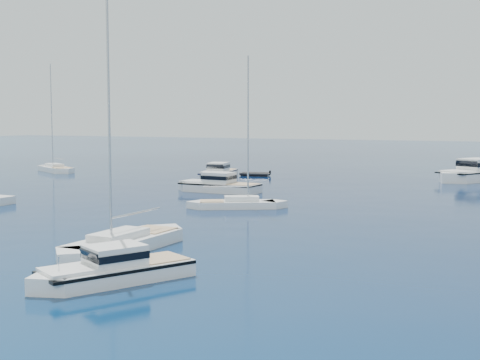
{
  "coord_description": "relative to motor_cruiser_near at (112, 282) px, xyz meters",
  "views": [
    {
      "loc": [
        21.56,
        -24.25,
        7.18
      ],
      "look_at": [
        -1.97,
        23.19,
        2.2
      ],
      "focal_mm": 48.11,
      "sensor_mm": 36.0,
      "label": 1
    }
  ],
  "objects": [
    {
      "name": "motor_cruiser_horizon",
      "position": [
        -19.89,
        46.73,
        0.0
      ],
      "size": [
        4.76,
        9.81,
        2.47
      ],
      "primitive_type": null,
      "rotation": [
        0.0,
        0.0,
        3.35
      ],
      "color": "white",
      "rests_on": "ground"
    },
    {
      "name": "motor_cruiser_centre",
      "position": [
        -12.89,
        33.61,
        0.0
      ],
      "size": [
        9.66,
        3.14,
        2.52
      ],
      "primitive_type": null,
      "rotation": [
        0.0,
        0.0,
        1.55
      ],
      "color": "silver",
      "rests_on": "ground"
    },
    {
      "name": "motor_cruiser_near",
      "position": [
        0.0,
        0.0,
        0.0
      ],
      "size": [
        5.82,
        8.32,
        2.12
      ],
      "primitive_type": null,
      "rotation": [
        0.0,
        0.0,
        2.68
      ],
      "color": "white",
      "rests_on": "ground"
    },
    {
      "name": "sailboat_far_l",
      "position": [
        -44.87,
        45.64,
        0.0
      ],
      "size": [
        10.52,
        7.45,
        15.44
      ],
      "primitive_type": null,
      "rotation": [
        0.0,
        0.0,
        1.07
      ],
      "color": "white",
      "rests_on": "ground"
    },
    {
      "name": "sailboat_centre",
      "position": [
        -5.8,
        23.96,
        0.0
      ],
      "size": [
        8.64,
        6.27,
        12.75
      ],
      "primitive_type": null,
      "rotation": [
        0.0,
        0.0,
        5.23
      ],
      "color": "white",
      "rests_on": "ground"
    },
    {
      "name": "sailboat_fore",
      "position": [
        -3.83,
        6.03,
        0.0
      ],
      "size": [
        2.97,
        10.93,
        16.02
      ],
      "primitive_type": null,
      "rotation": [
        0.0,
        0.0,
        3.13
      ],
      "color": "silver",
      "rests_on": "ground"
    },
    {
      "name": "motor_cruiser_distant",
      "position": [
        8.8,
        57.51,
        0.0
      ],
      "size": [
        9.5,
        13.06,
        3.35
      ],
      "primitive_type": null,
      "rotation": [
        0.0,
        0.0,
        2.64
      ],
      "color": "white",
      "rests_on": "ground"
    },
    {
      "name": "tender_grey_far",
      "position": [
        -17.18,
        51.75,
        0.0
      ],
      "size": [
        4.25,
        2.8,
        0.95
      ],
      "primitive_type": null,
      "rotation": [
        0.0,
        0.0,
        1.75
      ],
      "color": "black",
      "rests_on": "ground"
    },
    {
      "name": "ground",
      "position": [
        -4.09,
        1.78,
        0.0
      ],
      "size": [
        400.0,
        400.0,
        0.0
      ],
      "primitive_type": "plane",
      "color": "navy",
      "rests_on": "ground"
    }
  ]
}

